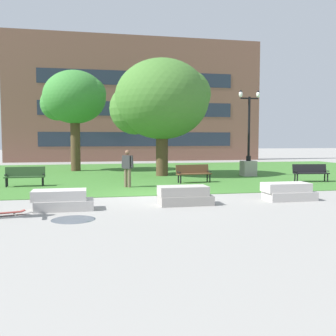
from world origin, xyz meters
TOP-DOWN VIEW (x-y plane):
  - ground_plane at (0.00, 0.00)m, footprint 140.00×140.00m
  - grass_lawn at (0.00, 10.00)m, footprint 40.00×20.00m
  - concrete_block_center at (-3.36, -2.40)m, footprint 1.88×0.90m
  - concrete_block_left at (0.64, -2.23)m, footprint 1.82×0.90m
  - concrete_block_right at (4.59, -2.02)m, footprint 1.88×0.90m
  - skateboard at (-4.89, -3.04)m, footprint 1.03×0.50m
  - puddle at (-2.97, -3.98)m, footprint 1.22×1.22m
  - park_bench_near_left at (-5.43, 4.25)m, footprint 1.81×0.56m
  - park_bench_near_right at (2.73, 4.16)m, footprint 1.86×0.77m
  - park_bench_far_left at (8.78, 3.31)m, footprint 1.85×0.76m
  - lamp_post_left at (6.90, 6.93)m, footprint 1.32×0.80m
  - tree_near_left at (1.79, 8.16)m, footprint 5.89×5.61m
  - tree_near_right at (-3.39, 12.88)m, footprint 4.49×4.27m
  - person_bystander_near_lawn at (-0.76, 2.87)m, footprint 0.56×0.56m
  - building_facade_distant at (2.53, 24.50)m, footprint 25.71×1.03m

SIDE VIEW (x-z plane):
  - ground_plane at x=0.00m, z-range 0.00..0.00m
  - puddle at x=-2.97m, z-range 0.00..0.01m
  - grass_lawn at x=0.00m, z-range 0.00..0.02m
  - skateboard at x=-4.89m, z-range 0.02..0.15m
  - concrete_block_center at x=-3.36m, z-range -0.01..0.63m
  - concrete_block_left at x=0.64m, z-range -0.01..0.63m
  - concrete_block_right at x=4.59m, z-range -0.01..0.63m
  - park_bench_near_left at x=-5.43m, z-range 0.09..0.99m
  - park_bench_near_right at x=2.73m, z-range 0.09..0.99m
  - park_bench_far_left at x=8.78m, z-range 0.09..0.99m
  - person_bystander_near_lawn at x=-0.76m, z-range 0.13..1.84m
  - lamp_post_left at x=6.90m, z-range -1.50..3.61m
  - tree_near_left at x=1.79m, z-range 1.04..8.00m
  - tree_near_right at x=-3.39m, z-range 1.56..8.45m
  - building_facade_distant at x=2.53m, z-range -0.01..12.39m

